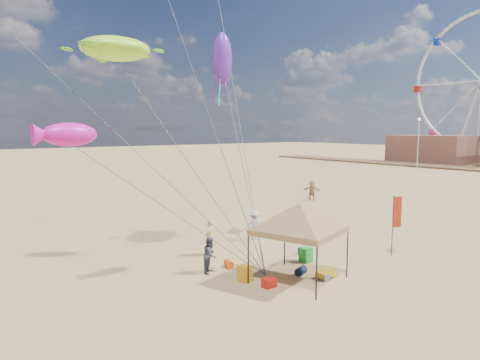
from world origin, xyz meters
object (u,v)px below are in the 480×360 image
at_px(lamp_north, 419,134).
at_px(cooler_red, 269,283).
at_px(person_near_b, 210,255).
at_px(chair_green, 306,255).
at_px(cooler_blue, 304,251).
at_px(beach_cart, 326,273).
at_px(person_far_c, 312,190).
at_px(person_near_a, 209,237).
at_px(chair_yellow, 245,273).
at_px(canopy_tent, 300,206).
at_px(person_near_c, 254,225).
at_px(feather_flag, 396,216).

bearing_deg(lamp_north, cooler_red, -154.72).
bearing_deg(cooler_red, person_near_b, 106.17).
bearing_deg(person_near_b, chair_green, -55.51).
height_order(cooler_blue, beach_cart, cooler_blue).
bearing_deg(person_far_c, person_near_a, -88.88).
relative_size(chair_green, chair_yellow, 1.00).
bearing_deg(person_near_b, person_far_c, -6.17).
xyz_separation_m(canopy_tent, person_near_b, (-2.42, 3.16, -2.40)).
bearing_deg(cooler_blue, person_near_a, 143.43).
bearing_deg(person_near_b, person_near_c, -4.91).
bearing_deg(beach_cart, person_near_a, 109.36).
xyz_separation_m(canopy_tent, person_near_a, (-0.93, 5.47, -2.29)).
bearing_deg(cooler_red, chair_yellow, 107.07).
relative_size(person_near_a, person_near_c, 1.07).
distance_m(cooler_blue, person_far_c, 17.51).
distance_m(cooler_red, cooler_blue, 5.13).
distance_m(cooler_red, person_near_a, 5.41).
xyz_separation_m(feather_flag, beach_cart, (-5.23, -0.08, -1.89)).
bearing_deg(cooler_blue, chair_green, -131.51).
distance_m(canopy_tent, beach_cart, 3.28).
relative_size(chair_green, beach_cart, 0.78).
xyz_separation_m(person_near_c, lamp_north, (51.82, 20.20, 4.65)).
relative_size(cooler_red, beach_cart, 0.60).
bearing_deg(beach_cart, lamp_north, 26.97).
xyz_separation_m(cooler_red, person_near_c, (4.42, 6.36, 0.67)).
xyz_separation_m(feather_flag, person_near_b, (-8.82, 3.61, -1.28)).
height_order(cooler_red, person_near_c, person_near_c).
xyz_separation_m(feather_flag, person_far_c, (9.60, 14.71, -1.19)).
distance_m(beach_cart, person_far_c, 20.95).
xyz_separation_m(person_near_b, person_far_c, (18.42, 11.10, 0.09)).
distance_m(chair_yellow, person_near_b, 1.98).
height_order(cooler_red, chair_green, chair_green).
bearing_deg(feather_flag, cooler_red, 175.74).
xyz_separation_m(canopy_tent, chair_green, (2.17, 1.65, -2.86)).
height_order(person_near_b, lamp_north, lamp_north).
relative_size(beach_cart, person_far_c, 0.50).
xyz_separation_m(chair_yellow, person_near_a, (0.97, 4.17, 0.58)).
bearing_deg(cooler_blue, person_near_c, 91.56).
bearing_deg(lamp_north, person_near_b, -157.59).
height_order(person_far_c, lamp_north, lamp_north).
relative_size(person_near_b, person_near_c, 0.94).
bearing_deg(lamp_north, chair_yellow, -155.82).
bearing_deg(lamp_north, person_near_c, -158.70).
height_order(canopy_tent, chair_green, canopy_tent).
height_order(canopy_tent, cooler_blue, canopy_tent).
height_order(person_near_c, person_far_c, person_far_c).
height_order(cooler_blue, person_near_b, person_near_b).
bearing_deg(cooler_blue, chair_yellow, -165.42).
height_order(person_near_b, person_near_c, person_near_c).
height_order(chair_yellow, lamp_north, lamp_north).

